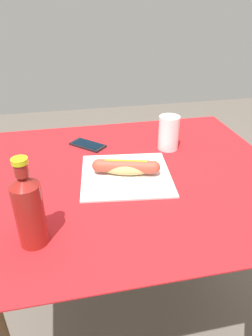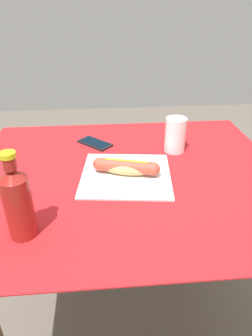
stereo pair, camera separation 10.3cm
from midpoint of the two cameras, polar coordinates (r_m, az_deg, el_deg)
ground_plane at (r=1.61m, az=2.45°, el=-25.72°), size 6.00×6.00×0.00m
dining_table at (r=1.14m, az=3.13°, el=-7.25°), size 1.09×0.93×0.78m
paper_wrapper at (r=1.05m, az=2.82°, el=-1.36°), size 0.33×0.33×0.01m
hot_dog at (r=1.03m, az=2.87°, el=0.15°), size 0.22×0.10×0.05m
cell_phone at (r=1.27m, az=-3.49°, el=4.58°), size 0.15×0.15×0.01m
soda_bottle at (r=0.78m, az=-15.99°, el=-6.17°), size 0.07×0.07×0.24m
drinking_cup at (r=1.21m, az=11.62°, el=6.00°), size 0.08×0.08×0.14m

